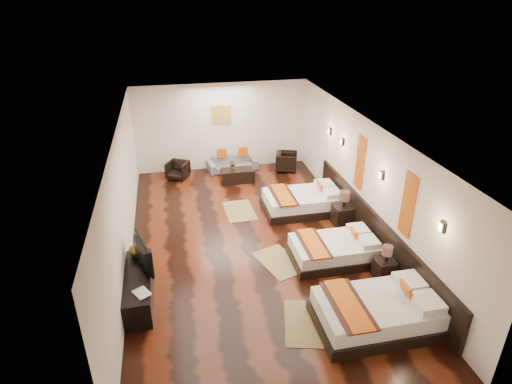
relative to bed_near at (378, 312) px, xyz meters
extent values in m
cube|color=black|center=(-1.70, 3.12, -0.29)|extent=(5.50, 9.50, 0.01)
cube|color=white|center=(-1.70, 3.12, 2.51)|extent=(5.50, 9.50, 0.01)
cube|color=silver|center=(-1.70, 7.87, 1.11)|extent=(5.50, 0.01, 2.80)
cube|color=silver|center=(-4.45, 3.12, 1.11)|extent=(0.01, 9.50, 2.80)
cube|color=silver|center=(1.05, 3.12, 1.11)|extent=(0.01, 9.50, 2.80)
cube|color=black|center=(1.01, 2.32, 0.16)|extent=(0.08, 6.60, 0.90)
cube|color=black|center=(-0.03, 0.00, -0.17)|extent=(2.18, 1.35, 0.23)
cube|color=white|center=(-0.03, 0.00, 0.10)|extent=(2.08, 1.25, 0.31)
cube|color=#D1580E|center=(0.49, 0.00, 0.38)|extent=(0.16, 0.33, 0.34)
cube|color=#38190F|center=(-0.60, 0.00, 0.27)|extent=(0.57, 1.37, 0.02)
cube|color=#D1580E|center=(-0.60, 0.00, 0.28)|extent=(0.39, 1.37, 0.02)
cube|color=black|center=(-0.03, 2.07, -0.19)|extent=(1.91, 1.18, 0.20)
cube|color=white|center=(-0.03, 2.07, 0.05)|extent=(1.82, 1.09, 0.27)
cube|color=#D1580E|center=(0.43, 2.07, 0.30)|extent=(0.14, 0.29, 0.29)
cube|color=#38190F|center=(-0.53, 2.07, 0.20)|extent=(0.50, 1.20, 0.02)
cube|color=#D1580E|center=(-0.53, 2.07, 0.21)|extent=(0.35, 1.20, 0.02)
cube|color=black|center=(-0.03, 4.41, -0.18)|extent=(2.07, 1.28, 0.22)
cube|color=white|center=(-0.03, 4.41, 0.08)|extent=(1.97, 1.18, 0.30)
cube|color=#D1580E|center=(0.46, 4.41, 0.34)|extent=(0.15, 0.31, 0.32)
cube|color=#38190F|center=(-0.57, 4.41, 0.24)|extent=(0.54, 1.30, 0.02)
cube|color=#D1580E|center=(-0.57, 4.41, 0.25)|extent=(0.37, 1.30, 0.02)
cube|color=black|center=(0.75, 1.22, -0.06)|extent=(0.40, 0.40, 0.44)
cylinder|color=black|center=(0.75, 1.22, 0.25)|extent=(0.07, 0.07, 0.18)
cylinder|color=#3F2619|center=(0.75, 1.22, 0.41)|extent=(0.21, 0.21, 0.20)
cube|color=black|center=(0.75, 3.48, -0.02)|extent=(0.47, 0.47, 0.53)
cylinder|color=black|center=(0.75, 3.48, 0.35)|extent=(0.08, 0.08, 0.21)
cylinder|color=#3F2619|center=(0.75, 3.48, 0.53)|extent=(0.25, 0.25, 0.23)
cube|color=olive|center=(-1.25, 0.29, -0.28)|extent=(1.02, 1.35, 0.01)
cube|color=olive|center=(-1.23, 2.23, -0.28)|extent=(1.10, 1.38, 0.01)
cube|color=olive|center=(-1.69, 4.73, -0.28)|extent=(0.79, 1.23, 0.01)
cube|color=black|center=(-4.20, 1.60, -0.01)|extent=(0.50, 1.80, 0.55)
imported|color=black|center=(-4.15, 1.87, 0.55)|extent=(0.44, 0.99, 0.58)
imported|color=black|center=(-4.20, 0.97, 0.28)|extent=(0.37, 0.40, 0.03)
imported|color=brown|center=(-4.20, 2.28, 0.45)|extent=(0.44, 0.44, 0.37)
imported|color=slate|center=(-1.42, 7.57, -0.05)|extent=(1.68, 0.80, 0.47)
imported|color=black|center=(-3.21, 7.25, 0.00)|extent=(0.82, 0.83, 0.56)
imported|color=black|center=(0.30, 7.16, 0.02)|extent=(0.85, 0.84, 0.62)
cube|color=black|center=(-1.42, 6.64, -0.09)|extent=(1.01, 0.52, 0.40)
imported|color=#2C561C|center=(-1.54, 6.70, 0.26)|extent=(0.29, 0.26, 0.29)
cube|color=#D86014|center=(1.03, 1.22, 1.41)|extent=(0.04, 0.40, 1.30)
cube|color=#D86014|center=(1.03, 3.42, 1.41)|extent=(0.04, 0.40, 1.30)
cube|color=black|center=(1.01, 0.12, 1.56)|extent=(0.06, 0.12, 0.18)
cube|color=#FFD18C|center=(0.98, 0.12, 1.56)|extent=(0.02, 0.10, 0.14)
cube|color=black|center=(1.01, 2.32, 1.56)|extent=(0.06, 0.12, 0.18)
cube|color=#FFD18C|center=(0.98, 2.32, 1.56)|extent=(0.02, 0.10, 0.14)
cube|color=black|center=(1.01, 4.52, 1.56)|extent=(0.06, 0.12, 0.18)
cube|color=#FFD18C|center=(0.98, 4.52, 1.56)|extent=(0.02, 0.10, 0.14)
cube|color=black|center=(1.01, 5.42, 1.56)|extent=(0.06, 0.12, 0.18)
cube|color=#FFD18C|center=(0.98, 5.42, 1.56)|extent=(0.02, 0.10, 0.14)
cube|color=#AD873F|center=(-1.70, 7.85, 1.51)|extent=(0.60, 0.04, 0.60)
camera|label=1|loc=(-3.35, -5.34, 5.27)|focal=30.08mm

